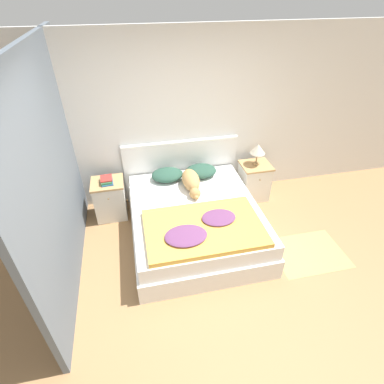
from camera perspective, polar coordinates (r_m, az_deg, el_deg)
ground_plane at (r=3.65m, az=3.12°, el=-19.51°), size 16.00×16.00×0.00m
wall_back at (r=4.51m, az=-3.50°, el=13.18°), size 9.00×0.06×2.55m
wall_side_left at (r=3.60m, az=-24.56°, el=3.68°), size 0.06×3.10×2.55m
bed at (r=4.16m, az=0.58°, el=-5.57°), size 1.71×1.96×0.51m
headboard at (r=4.80m, az=-2.07°, el=4.62°), size 1.79×0.06×1.01m
nightstand_left at (r=4.63m, az=-15.34°, el=-1.26°), size 0.46×0.42×0.61m
nightstand_right at (r=4.97m, az=11.71°, el=2.10°), size 0.46×0.42×0.61m
pillow_left at (r=4.51m, az=-4.73°, el=3.30°), size 0.47×0.38×0.16m
pillow_right at (r=4.59m, az=1.73°, el=4.05°), size 0.47×0.38×0.16m
quilt at (r=3.61m, az=2.12°, el=-6.85°), size 1.41×0.92×0.11m
dog at (r=4.29m, az=-0.13°, el=2.01°), size 0.24×0.71×0.24m
book_stack at (r=4.43m, az=-15.97°, el=2.17°), size 0.18×0.23×0.07m
table_lamp at (r=4.71m, az=12.45°, el=7.95°), size 0.23×0.23×0.34m
rug at (r=4.36m, az=21.28°, el=-10.74°), size 0.94×0.71×0.00m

